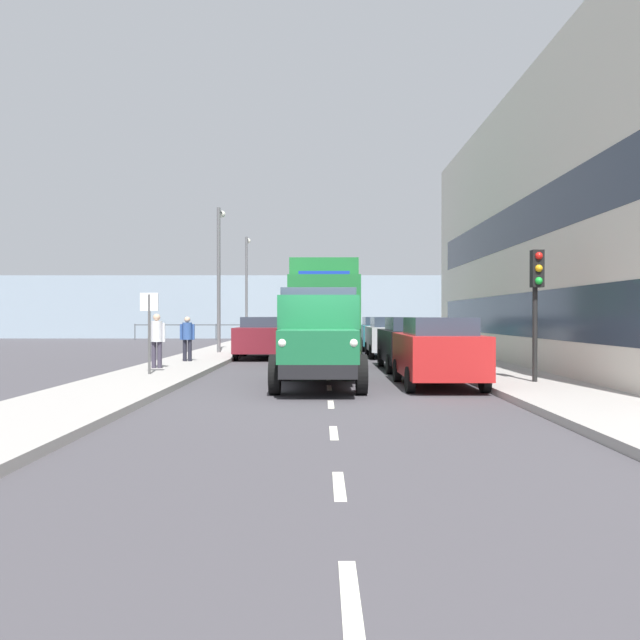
% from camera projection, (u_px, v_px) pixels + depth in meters
% --- Properties ---
extents(ground_plane, '(80.00, 80.00, 0.00)m').
position_uv_depth(ground_plane, '(326.00, 361.00, 23.94)').
color(ground_plane, '#423F44').
extents(sidewalk_left, '(2.59, 44.23, 0.15)m').
position_uv_depth(sidewalk_left, '(453.00, 359.00, 23.93)').
color(sidewalk_left, '#9E9993').
rests_on(sidewalk_left, ground_plane).
extents(sidewalk_right, '(2.59, 44.23, 0.15)m').
position_uv_depth(sidewalk_right, '(200.00, 359.00, 23.96)').
color(sidewalk_right, '#9E9993').
rests_on(sidewalk_right, ground_plane).
extents(road_centreline_markings, '(0.12, 40.92, 0.01)m').
position_uv_depth(road_centreline_markings, '(327.00, 361.00, 23.85)').
color(road_centreline_markings, silver).
rests_on(road_centreline_markings, ground_plane).
extents(building_terrace, '(8.61, 22.32, 9.45)m').
position_uv_depth(building_terrace, '(624.00, 232.00, 21.81)').
color(building_terrace, beige).
rests_on(building_terrace, ground_plane).
extents(sea_horizon, '(80.00, 0.80, 5.00)m').
position_uv_depth(sea_horizon, '(324.00, 307.00, 49.04)').
color(sea_horizon, '#8C9EAD').
rests_on(sea_horizon, ground_plane).
extents(seawall_railing, '(28.08, 0.08, 1.20)m').
position_uv_depth(seawall_railing, '(324.00, 328.00, 45.45)').
color(seawall_railing, '#4C5156').
rests_on(seawall_railing, ground_plane).
extents(truck_vintage_green, '(2.17, 5.64, 2.43)m').
position_uv_depth(truck_vintage_green, '(319.00, 340.00, 15.03)').
color(truck_vintage_green, black).
rests_on(truck_vintage_green, ground_plane).
extents(lorry_cargo_green, '(2.58, 8.20, 3.87)m').
position_uv_depth(lorry_cargo_green, '(324.00, 308.00, 24.01)').
color(lorry_cargo_green, '#1E7033').
rests_on(lorry_cargo_green, ground_plane).
extents(car_red_kerbside_near, '(1.89, 3.84, 1.72)m').
position_uv_depth(car_red_kerbside_near, '(438.00, 351.00, 15.22)').
color(car_red_kerbside_near, '#B21E1E').
rests_on(car_red_kerbside_near, ground_plane).
extents(car_black_kerbside_1, '(1.82, 4.53, 1.72)m').
position_uv_depth(car_black_kerbside_1, '(410.00, 343.00, 20.00)').
color(car_black_kerbside_1, black).
rests_on(car_black_kerbside_1, ground_plane).
extents(car_silver_kerbside_2, '(1.87, 4.00, 1.72)m').
position_uv_depth(car_silver_kerbside_2, '(389.00, 336.00, 26.30)').
color(car_silver_kerbside_2, '#B7BABF').
rests_on(car_silver_kerbside_2, ground_plane).
extents(car_teal_kerbside_3, '(1.85, 4.40, 1.72)m').
position_uv_depth(car_teal_kerbside_3, '(378.00, 333.00, 31.66)').
color(car_teal_kerbside_3, '#1E6670').
rests_on(car_teal_kerbside_3, ground_plane).
extents(car_maroon_oppositeside_0, '(1.98, 4.68, 1.72)m').
position_uv_depth(car_maroon_oppositeside_0, '(262.00, 337.00, 25.82)').
color(car_maroon_oppositeside_0, maroon).
rests_on(car_maroon_oppositeside_0, ground_plane).
extents(car_grey_oppositeside_1, '(1.91, 4.05, 1.72)m').
position_uv_depth(car_grey_oppositeside_1, '(273.00, 333.00, 31.81)').
color(car_grey_oppositeside_1, slate).
rests_on(car_grey_oppositeside_1, ground_plane).
extents(car_white_oppositeside_2, '(1.96, 4.22, 1.72)m').
position_uv_depth(car_white_oppositeside_2, '(281.00, 330.00, 37.69)').
color(car_white_oppositeside_2, white).
rests_on(car_white_oppositeside_2, ground_plane).
extents(pedestrian_strolling, '(0.53, 0.34, 1.68)m').
position_uv_depth(pedestrian_strolling, '(157.00, 336.00, 19.01)').
color(pedestrian_strolling, '#383342').
rests_on(pedestrian_strolling, sidewalk_right).
extents(pedestrian_by_lamp, '(0.53, 0.34, 1.59)m').
position_uv_depth(pedestrian_by_lamp, '(187.00, 335.00, 21.95)').
color(pedestrian_by_lamp, black).
rests_on(pedestrian_by_lamp, sidewalk_right).
extents(traffic_light_near, '(0.28, 0.41, 3.20)m').
position_uv_depth(traffic_light_near, '(536.00, 286.00, 14.94)').
color(traffic_light_near, black).
rests_on(traffic_light_near, sidewalk_left).
extents(lamp_post_promenade, '(0.32, 1.14, 6.45)m').
position_uv_depth(lamp_post_promenade, '(219.00, 266.00, 27.54)').
color(lamp_post_promenade, '#59595B').
rests_on(lamp_post_promenade, sidewalk_right).
extents(lamp_post_far, '(0.32, 1.14, 6.58)m').
position_uv_depth(lamp_post_far, '(247.00, 280.00, 38.60)').
color(lamp_post_far, '#59595B').
rests_on(lamp_post_far, sidewalk_right).
extents(street_sign, '(0.50, 0.07, 2.25)m').
position_uv_depth(street_sign, '(149.00, 319.00, 17.03)').
color(street_sign, '#4C4C4C').
rests_on(street_sign, sidewalk_right).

